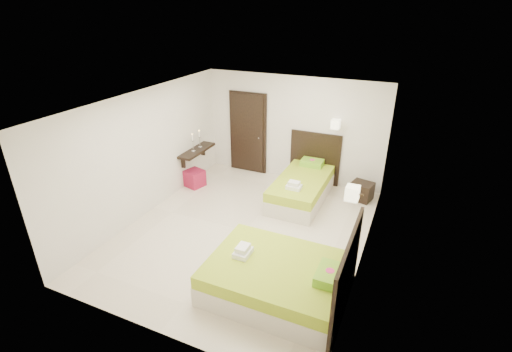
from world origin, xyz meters
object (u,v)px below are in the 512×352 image
at_px(bed_double, 282,278).
at_px(nightstand, 362,191).
at_px(bed_single, 303,186).
at_px(ottoman, 195,178).

height_order(bed_double, nightstand, bed_double).
bearing_deg(bed_single, ottoman, -169.61).
bearing_deg(ottoman, bed_double, -39.12).
relative_size(bed_double, ottoman, 5.17).
bearing_deg(ottoman, bed_single, 10.39).
distance_m(bed_single, nightstand, 1.35).
height_order(bed_single, nightstand, bed_single).
xyz_separation_m(bed_double, nightstand, (0.60, 3.64, -0.10)).
relative_size(bed_single, bed_double, 0.99).
xyz_separation_m(nightstand, ottoman, (-3.88, -0.97, -0.00)).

